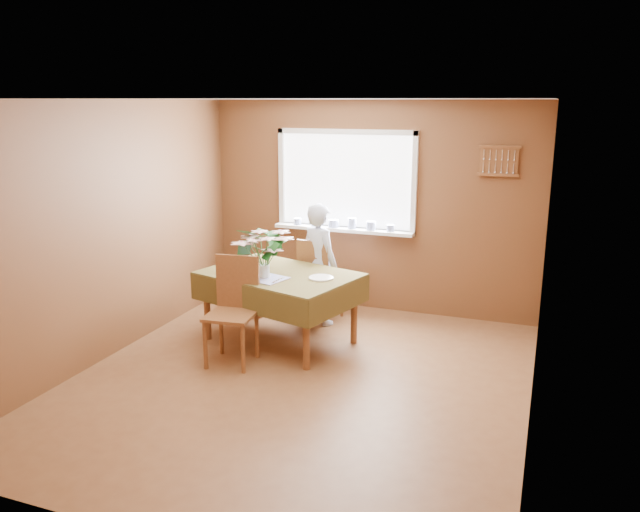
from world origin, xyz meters
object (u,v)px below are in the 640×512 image
at_px(dining_table, 279,281).
at_px(flower_bouquet, 264,248).
at_px(seated_woman, 320,264).
at_px(chair_far, 318,277).
at_px(chair_near, 234,306).

relative_size(dining_table, flower_bouquet, 3.26).
bearing_deg(seated_woman, flower_bouquet, 101.55).
bearing_deg(flower_bouquet, chair_far, 77.84).
height_order(chair_near, flower_bouquet, flower_bouquet).
distance_m(chair_near, flower_bouquet, 0.65).
xyz_separation_m(chair_far, chair_near, (-0.36, -1.35, 0.03)).
relative_size(seated_woman, flower_bouquet, 2.56).
bearing_deg(dining_table, flower_bouquet, -91.48).
xyz_separation_m(chair_far, flower_bouquet, (-0.21, -0.96, 0.53)).
relative_size(dining_table, seated_woman, 1.27).
bearing_deg(chair_far, chair_near, 86.29).
bearing_deg(chair_near, dining_table, 64.30).
height_order(chair_near, seated_woman, seated_woman).
relative_size(chair_near, flower_bouquet, 1.90).
xyz_separation_m(seated_woman, flower_bouquet, (-0.25, -0.90, 0.36)).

